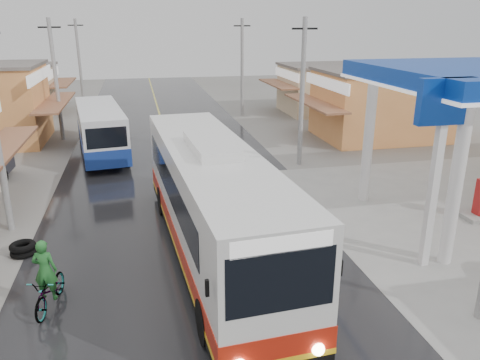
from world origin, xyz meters
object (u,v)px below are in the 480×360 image
(second_bus, at_px, (101,130))
(cyclist, at_px, (49,285))
(tyre_stack, at_px, (23,249))
(coach_bus, at_px, (212,201))

(second_bus, distance_m, cyclist, 16.39)
(second_bus, relative_size, tyre_stack, 10.23)
(cyclist, relative_size, tyre_stack, 2.49)
(second_bus, bearing_deg, coach_bus, -80.19)
(second_bus, xyz_separation_m, tyre_stack, (-1.98, -12.77, -1.36))
(tyre_stack, bearing_deg, coach_bus, -11.74)
(coach_bus, relative_size, cyclist, 6.01)
(second_bus, bearing_deg, cyclist, -99.71)
(second_bus, distance_m, tyre_stack, 12.99)
(second_bus, xyz_separation_m, cyclist, (-0.51, -16.36, -0.86))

